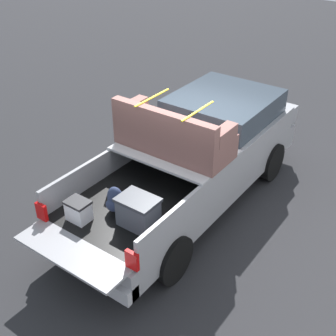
# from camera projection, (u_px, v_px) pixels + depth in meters

# --- Properties ---
(ground_plane) EXTENTS (40.00, 40.00, 0.00)m
(ground_plane) POSITION_uv_depth(u_px,v_px,m) (186.00, 203.00, 8.55)
(ground_plane) COLOR #262628
(pickup_truck) EXTENTS (6.05, 2.06, 2.23)m
(pickup_truck) POSITION_uv_depth(u_px,v_px,m) (198.00, 153.00, 8.30)
(pickup_truck) COLOR gray
(pickup_truck) RESTS_ON ground_plane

